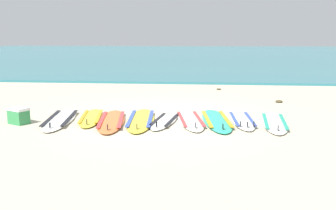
{
  "coord_description": "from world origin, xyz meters",
  "views": [
    {
      "loc": [
        1.0,
        -8.92,
        2.0
      ],
      "look_at": [
        0.14,
        0.35,
        0.25
      ],
      "focal_mm": 38.95,
      "sensor_mm": 36.0,
      "label": 1
    }
  ],
  "objects_px": {
    "surfboard_0": "(60,119)",
    "surfboard_1": "(91,118)",
    "cooler_box": "(19,116)",
    "surfboard_4": "(165,121)",
    "surfboard_5": "(190,120)",
    "surfboard_8": "(274,122)",
    "surfboard_3": "(141,120)",
    "surfboard_2": "(112,121)",
    "surfboard_6": "(216,120)",
    "surfboard_7": "(242,120)"
  },
  "relations": [
    {
      "from": "surfboard_3",
      "to": "surfboard_7",
      "type": "bearing_deg",
      "value": 4.21
    },
    {
      "from": "surfboard_2",
      "to": "surfboard_4",
      "type": "bearing_deg",
      "value": 5.19
    },
    {
      "from": "surfboard_4",
      "to": "surfboard_6",
      "type": "xyz_separation_m",
      "value": [
        1.22,
        0.17,
        -0.0
      ]
    },
    {
      "from": "surfboard_5",
      "to": "surfboard_6",
      "type": "distance_m",
      "value": 0.63
    },
    {
      "from": "surfboard_3",
      "to": "surfboard_8",
      "type": "distance_m",
      "value": 3.15
    },
    {
      "from": "surfboard_3",
      "to": "surfboard_1",
      "type": "bearing_deg",
      "value": 174.98
    },
    {
      "from": "surfboard_7",
      "to": "cooler_box",
      "type": "xyz_separation_m",
      "value": [
        -5.21,
        -0.71,
        0.16
      ]
    },
    {
      "from": "surfboard_2",
      "to": "surfboard_4",
      "type": "distance_m",
      "value": 1.27
    },
    {
      "from": "surfboard_2",
      "to": "surfboard_6",
      "type": "relative_size",
      "value": 1.0
    },
    {
      "from": "surfboard_1",
      "to": "surfboard_8",
      "type": "height_order",
      "value": "same"
    },
    {
      "from": "surfboard_2",
      "to": "surfboard_7",
      "type": "distance_m",
      "value": 3.12
    },
    {
      "from": "surfboard_0",
      "to": "surfboard_4",
      "type": "relative_size",
      "value": 1.3
    },
    {
      "from": "surfboard_8",
      "to": "cooler_box",
      "type": "distance_m",
      "value": 5.96
    },
    {
      "from": "surfboard_0",
      "to": "surfboard_3",
      "type": "height_order",
      "value": "same"
    },
    {
      "from": "surfboard_1",
      "to": "surfboard_2",
      "type": "distance_m",
      "value": 0.65
    },
    {
      "from": "surfboard_0",
      "to": "cooler_box",
      "type": "height_order",
      "value": "cooler_box"
    },
    {
      "from": "surfboard_8",
      "to": "surfboard_6",
      "type": "bearing_deg",
      "value": 175.18
    },
    {
      "from": "surfboard_0",
      "to": "surfboard_1",
      "type": "xyz_separation_m",
      "value": [
        0.69,
        0.24,
        0.0
      ]
    },
    {
      "from": "surfboard_0",
      "to": "surfboard_3",
      "type": "bearing_deg",
      "value": 3.93
    },
    {
      "from": "surfboard_6",
      "to": "surfboard_3",
      "type": "bearing_deg",
      "value": -176.5
    },
    {
      "from": "surfboard_2",
      "to": "surfboard_5",
      "type": "xyz_separation_m",
      "value": [
        1.86,
        0.25,
        0.0
      ]
    },
    {
      "from": "surfboard_6",
      "to": "surfboard_0",
      "type": "bearing_deg",
      "value": -176.28
    },
    {
      "from": "surfboard_4",
      "to": "surfboard_8",
      "type": "relative_size",
      "value": 0.86
    },
    {
      "from": "surfboard_3",
      "to": "surfboard_6",
      "type": "bearing_deg",
      "value": 3.5
    },
    {
      "from": "surfboard_0",
      "to": "cooler_box",
      "type": "xyz_separation_m",
      "value": [
        -0.84,
        -0.4,
        0.16
      ]
    },
    {
      "from": "surfboard_5",
      "to": "cooler_box",
      "type": "height_order",
      "value": "cooler_box"
    },
    {
      "from": "surfboard_5",
      "to": "cooler_box",
      "type": "xyz_separation_m",
      "value": [
        -3.97,
        -0.6,
        0.16
      ]
    },
    {
      "from": "surfboard_0",
      "to": "surfboard_8",
      "type": "relative_size",
      "value": 1.11
    },
    {
      "from": "surfboard_8",
      "to": "cooler_box",
      "type": "bearing_deg",
      "value": -174.92
    },
    {
      "from": "surfboard_3",
      "to": "cooler_box",
      "type": "height_order",
      "value": "cooler_box"
    },
    {
      "from": "surfboard_4",
      "to": "surfboard_5",
      "type": "xyz_separation_m",
      "value": [
        0.6,
        0.13,
        -0.0
      ]
    },
    {
      "from": "surfboard_4",
      "to": "surfboard_1",
      "type": "bearing_deg",
      "value": 174.61
    },
    {
      "from": "surfboard_7",
      "to": "surfboard_5",
      "type": "bearing_deg",
      "value": -174.87
    },
    {
      "from": "surfboard_1",
      "to": "surfboard_0",
      "type": "bearing_deg",
      "value": -160.54
    },
    {
      "from": "surfboard_0",
      "to": "surfboard_7",
      "type": "distance_m",
      "value": 4.38
    },
    {
      "from": "surfboard_2",
      "to": "surfboard_8",
      "type": "relative_size",
      "value": 1.11
    },
    {
      "from": "surfboard_3",
      "to": "surfboard_6",
      "type": "xyz_separation_m",
      "value": [
        1.81,
        0.11,
        0.0
      ]
    },
    {
      "from": "surfboard_2",
      "to": "surfboard_7",
      "type": "xyz_separation_m",
      "value": [
        3.1,
        0.36,
        0.0
      ]
    },
    {
      "from": "surfboard_0",
      "to": "surfboard_4",
      "type": "xyz_separation_m",
      "value": [
        2.54,
        0.07,
        0.0
      ]
    },
    {
      "from": "surfboard_0",
      "to": "surfboard_3",
      "type": "distance_m",
      "value": 1.95
    },
    {
      "from": "surfboard_0",
      "to": "surfboard_8",
      "type": "bearing_deg",
      "value": 1.48
    },
    {
      "from": "surfboard_0",
      "to": "surfboard_5",
      "type": "relative_size",
      "value": 1.1
    },
    {
      "from": "surfboard_3",
      "to": "cooler_box",
      "type": "xyz_separation_m",
      "value": [
        -2.78,
        -0.53,
        0.16
      ]
    },
    {
      "from": "surfboard_5",
      "to": "surfboard_7",
      "type": "bearing_deg",
      "value": 5.13
    },
    {
      "from": "surfboard_7",
      "to": "surfboard_8",
      "type": "xyz_separation_m",
      "value": [
        0.73,
        -0.18,
        -0.0
      ]
    },
    {
      "from": "surfboard_0",
      "to": "surfboard_5",
      "type": "distance_m",
      "value": 3.14
    },
    {
      "from": "surfboard_8",
      "to": "cooler_box",
      "type": "height_order",
      "value": "cooler_box"
    },
    {
      "from": "surfboard_7",
      "to": "surfboard_8",
      "type": "bearing_deg",
      "value": -13.97
    },
    {
      "from": "surfboard_5",
      "to": "surfboard_8",
      "type": "distance_m",
      "value": 1.96
    },
    {
      "from": "surfboard_0",
      "to": "surfboard_4",
      "type": "distance_m",
      "value": 2.54
    }
  ]
}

